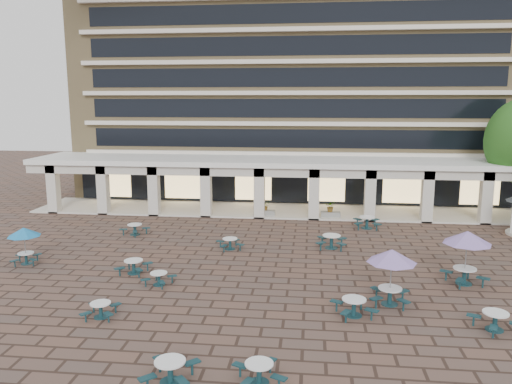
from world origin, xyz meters
TOP-DOWN VIEW (x-y plane):
  - ground at (0.00, 0.00)m, footprint 120.00×120.00m
  - apartment_building at (0.00, 25.47)m, footprint 40.00×15.50m
  - retail_arcade at (0.00, 14.80)m, footprint 42.00×6.60m
  - picnic_table_0 at (-6.90, -6.48)m, footprint 1.56×1.56m
  - picnic_table_1 at (-2.57, -11.00)m, footprint 1.80×1.80m
  - picnic_table_2 at (0.31, -10.71)m, footprint 1.92×1.92m
  - picnic_table_3 at (9.30, -5.86)m, footprint 2.07×2.07m
  - picnic_table_4 at (-14.00, -0.20)m, footprint 1.81×1.81m
  - picnic_table_5 at (-5.59, -2.53)m, footprint 1.69×1.69m
  - picnic_table_6 at (5.49, -3.73)m, footprint 2.22×2.22m
  - picnic_table_7 at (3.79, -5.13)m, footprint 2.05×2.05m
  - picnic_table_8 at (-3.04, 3.87)m, footprint 1.89×1.89m
  - picnic_table_9 at (-7.43, -1.04)m, footprint 1.77×1.77m
  - picnic_table_10 at (3.20, 4.78)m, footprint 2.01×2.01m
  - picnic_table_11 at (9.60, -0.71)m, footprint 2.36×2.36m
  - picnic_table_12 at (-10.07, 6.47)m, footprint 2.04×2.04m
  - picnic_table_13 at (5.92, 10.00)m, footprint 1.97×1.97m
  - planter_left at (-1.68, 12.90)m, footprint 1.50×0.73m
  - planter_right at (3.42, 12.90)m, footprint 1.50×0.76m

SIDE VIEW (x-z plane):
  - ground at x=0.00m, z-range 0.00..0.00m
  - picnic_table_5 at x=-5.59m, z-range 0.06..0.71m
  - picnic_table_0 at x=-6.90m, z-range 0.06..0.72m
  - picnic_table_8 at x=-3.04m, z-range 0.07..0.76m
  - picnic_table_2 at x=0.31m, z-range 0.07..0.78m
  - picnic_table_9 at x=-7.43m, z-range 0.07..0.81m
  - picnic_table_12 at x=-10.07m, z-range 0.07..0.81m
  - picnic_table_3 at x=9.30m, z-range 0.07..0.83m
  - picnic_table_1 at x=-2.57m, z-range 0.08..0.85m
  - picnic_table_7 at x=3.79m, z-range 0.08..0.85m
  - planter_left at x=-1.68m, z-range -0.14..1.09m
  - picnic_table_10 at x=3.20m, z-range 0.08..0.93m
  - picnic_table_13 at x=5.92m, z-range 0.08..0.95m
  - planter_right at x=3.42m, z-range -0.09..1.26m
  - picnic_table_4 at x=-14.00m, z-range 0.73..2.83m
  - picnic_table_6 at x=5.49m, z-range 0.90..3.47m
  - picnic_table_11 at x=9.60m, z-range 0.95..3.68m
  - retail_arcade at x=0.00m, z-range 0.80..5.20m
  - apartment_building at x=0.00m, z-range 0.00..25.20m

